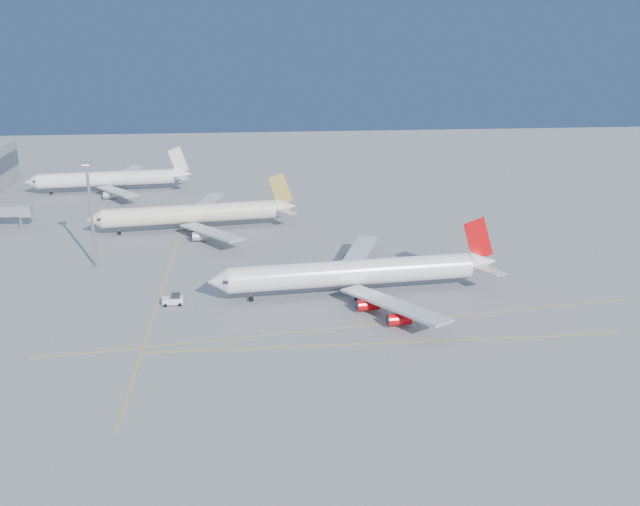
{
  "coord_description": "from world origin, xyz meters",
  "views": [
    {
      "loc": [
        -19.1,
        -132.61,
        57.02
      ],
      "look_at": [
        -4.49,
        19.28,
        7.0
      ],
      "focal_mm": 40.0,
      "sensor_mm": 36.0,
      "label": 1
    }
  ],
  "objects_px": {
    "airliner_etihad": "(195,214)",
    "pushback_tug": "(173,300)",
    "airliner_virgin": "(358,273)",
    "airliner_third": "(111,179)",
    "light_mast": "(90,206)"
  },
  "relations": [
    {
      "from": "airliner_virgin",
      "to": "airliner_third",
      "type": "distance_m",
      "value": 126.33
    },
    {
      "from": "airliner_etihad",
      "to": "light_mast",
      "type": "bearing_deg",
      "value": -133.27
    },
    {
      "from": "airliner_virgin",
      "to": "pushback_tug",
      "type": "relative_size",
      "value": 14.87
    },
    {
      "from": "airliner_etihad",
      "to": "light_mast",
      "type": "height_order",
      "value": "light_mast"
    },
    {
      "from": "airliner_virgin",
      "to": "light_mast",
      "type": "bearing_deg",
      "value": 153.43
    },
    {
      "from": "airliner_virgin",
      "to": "light_mast",
      "type": "height_order",
      "value": "light_mast"
    },
    {
      "from": "airliner_etihad",
      "to": "pushback_tug",
      "type": "relative_size",
      "value": 13.59
    },
    {
      "from": "pushback_tug",
      "to": "light_mast",
      "type": "relative_size",
      "value": 0.17
    },
    {
      "from": "airliner_virgin",
      "to": "pushback_tug",
      "type": "xyz_separation_m",
      "value": [
        -39.52,
        -2.56,
        -3.69
      ]
    },
    {
      "from": "airliner_virgin",
      "to": "pushback_tug",
      "type": "distance_m",
      "value": 39.77
    },
    {
      "from": "pushback_tug",
      "to": "airliner_third",
      "type": "bearing_deg",
      "value": 104.44
    },
    {
      "from": "airliner_etihad",
      "to": "light_mast",
      "type": "distance_m",
      "value": 38.86
    },
    {
      "from": "pushback_tug",
      "to": "light_mast",
      "type": "bearing_deg",
      "value": 126.82
    },
    {
      "from": "airliner_etihad",
      "to": "light_mast",
      "type": "xyz_separation_m",
      "value": [
        -21.69,
        -30.46,
        10.57
      ]
    },
    {
      "from": "airliner_etihad",
      "to": "pushback_tug",
      "type": "distance_m",
      "value": 56.52
    }
  ]
}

